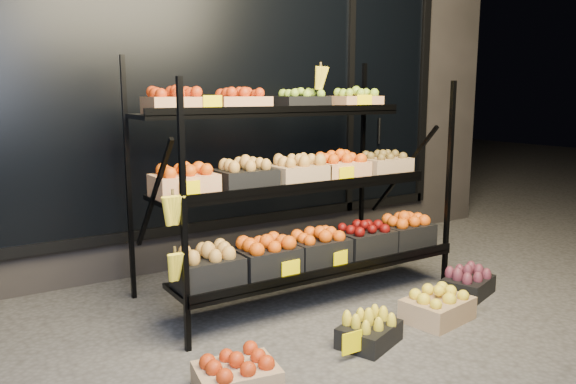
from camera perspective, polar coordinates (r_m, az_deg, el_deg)
ground at (r=3.63m, az=6.55°, el=-12.94°), size 24.00×24.00×0.00m
building at (r=5.60m, az=-10.47°, el=13.30°), size 6.00×2.08×3.50m
display_rack at (r=3.87m, az=0.96°, el=0.69°), size 2.18×1.02×1.72m
tag_floor_a at (r=3.14m, az=6.51°, el=-15.63°), size 0.13×0.01×0.12m
floor_crate_left at (r=2.82m, az=-5.24°, el=-17.96°), size 0.43×0.34×0.20m
floor_crate_midleft at (r=3.32m, az=8.26°, el=-13.69°), size 0.42×0.37×0.18m
floor_crate_midright at (r=3.72m, az=14.96°, el=-11.06°), size 0.46×0.37×0.21m
floor_crate_right at (r=4.23m, az=17.84°, el=-8.74°), size 0.43×0.37×0.19m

